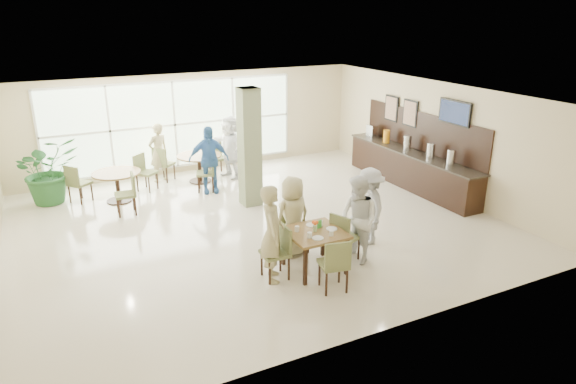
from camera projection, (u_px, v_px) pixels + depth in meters
name	position (u px, v px, depth m)	size (l,w,h in m)	color
ground	(255.00, 224.00, 11.30)	(10.00, 10.00, 0.00)	beige
room_shell	(254.00, 149.00, 10.72)	(10.00, 10.00, 10.00)	white
window_bank	(175.00, 125.00, 14.36)	(7.00, 0.04, 7.00)	silver
column	(250.00, 148.00, 12.00)	(0.45, 0.45, 2.80)	#767C56
main_table	(315.00, 236.00, 9.12)	(0.99, 0.99, 0.75)	brown
round_table_left	(117.00, 179.00, 12.43)	(1.16, 1.16, 0.75)	brown
round_table_right	(199.00, 161.00, 13.87)	(1.19, 1.19, 0.75)	brown
chairs_main_table	(312.00, 245.00, 9.21)	(1.99, 2.06, 0.95)	#5D693A
chairs_table_left	(118.00, 183.00, 12.45)	(2.27, 2.00, 0.95)	#5D693A
chairs_table_right	(196.00, 165.00, 13.91)	(2.07, 1.93, 0.95)	#5D693A
tabletop_clutter	(317.00, 228.00, 9.07)	(0.74, 0.74, 0.21)	white
buffet_counter	(411.00, 166.00, 13.53)	(0.64, 4.70, 1.95)	black
wall_tv	(455.00, 112.00, 12.16)	(0.06, 1.00, 0.58)	black
framed_art_a	(410.00, 113.00, 13.61)	(0.05, 0.55, 0.70)	black
framed_art_b	(392.00, 108.00, 14.28)	(0.05, 0.55, 0.70)	black
potted_plant	(48.00, 170.00, 12.32)	(1.46, 1.46, 1.62)	#255D2A
teen_left	(272.00, 233.00, 8.73)	(0.63, 0.41, 1.73)	tan
teen_far	(293.00, 216.00, 9.68)	(0.76, 0.42, 1.56)	tan
teen_right	(358.00, 220.00, 9.39)	(0.80, 0.63, 1.65)	white
teen_standing	(369.00, 206.00, 10.15)	(1.01, 0.58, 1.57)	#A3A3A5
adult_a	(209.00, 160.00, 12.97)	(1.02, 0.58, 1.73)	#3A6DAE
adult_b	(230.00, 147.00, 14.16)	(1.60, 0.69, 1.73)	white
adult_standing	(159.00, 153.00, 13.81)	(0.59, 0.39, 1.62)	tan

